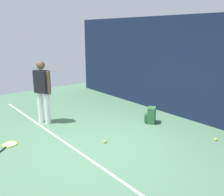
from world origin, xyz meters
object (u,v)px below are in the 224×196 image
at_px(tennis_player, 42,88).
at_px(tennis_ball_by_fence, 216,139).
at_px(tennis_ball_near_player, 105,142).
at_px(tennis_racket, 9,145).
at_px(backpack, 151,115).

xyz_separation_m(tennis_player, tennis_ball_by_fence, (3.60, 2.57, -0.93)).
distance_m(tennis_player, tennis_ball_near_player, 2.34).
bearing_deg(tennis_player, tennis_racket, 100.68).
bearing_deg(tennis_ball_near_player, backpack, 97.73).
height_order(backpack, tennis_ball_near_player, backpack).
bearing_deg(tennis_racket, tennis_player, -7.22).
distance_m(tennis_player, backpack, 3.02).
bearing_deg(tennis_ball_near_player, tennis_player, -166.58).
bearing_deg(backpack, tennis_player, -74.94).
relative_size(tennis_ball_near_player, tennis_ball_by_fence, 1.00).
distance_m(backpack, tennis_ball_by_fence, 1.78).
xyz_separation_m(tennis_racket, tennis_ball_by_fence, (2.75, 3.80, 0.02)).
bearing_deg(tennis_player, backpack, -153.17).
xyz_separation_m(tennis_player, tennis_racket, (0.85, -1.23, -0.95)).
relative_size(backpack, tennis_ball_by_fence, 6.67).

